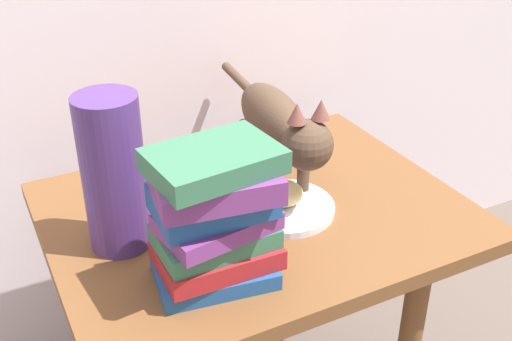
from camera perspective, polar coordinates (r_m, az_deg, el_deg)
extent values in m
cube|color=brown|center=(1.17, 0.00, -4.07)|extent=(0.75, 0.58, 0.03)
cylinder|color=brown|center=(1.44, -12.03, -10.96)|extent=(0.04, 0.04, 0.51)
cylinder|color=brown|center=(1.57, 3.53, -6.47)|extent=(0.04, 0.04, 0.51)
cylinder|color=silver|center=(1.15, 2.56, -3.40)|extent=(0.19, 0.19, 0.01)
ellipsoid|color=#E0BC7A|center=(1.13, 2.33, -2.07)|extent=(0.10, 0.09, 0.05)
cylinder|color=#4C3828|center=(1.17, 4.47, -0.29)|extent=(0.02, 0.02, 0.10)
cylinder|color=#4C3828|center=(1.15, 1.76, -0.82)|extent=(0.02, 0.02, 0.10)
cylinder|color=#4C3828|center=(1.30, 1.49, 2.94)|extent=(0.02, 0.02, 0.10)
cylinder|color=#4C3828|center=(1.28, -0.99, 2.52)|extent=(0.02, 0.02, 0.10)
ellipsoid|color=#4C3828|center=(1.19, 1.58, 4.80)|extent=(0.12, 0.27, 0.11)
sphere|color=#4C3828|center=(1.06, 4.74, 2.35)|extent=(0.09, 0.09, 0.09)
cone|color=brown|center=(1.04, 5.97, 5.60)|extent=(0.03, 0.03, 0.03)
cone|color=brown|center=(1.03, 3.76, 5.26)|extent=(0.03, 0.03, 0.03)
cylinder|color=#4C3828|center=(1.36, -1.69, 8.46)|extent=(0.04, 0.16, 0.02)
cube|color=#1E4C8C|center=(0.99, -3.83, -9.15)|extent=(0.20, 0.15, 0.03)
cube|color=maroon|center=(0.97, -3.59, -7.66)|extent=(0.18, 0.13, 0.03)
cube|color=#336B4C|center=(0.95, -3.76, -6.01)|extent=(0.18, 0.11, 0.03)
cube|color=#72337A|center=(0.93, -3.58, -4.71)|extent=(0.18, 0.13, 0.03)
cube|color=#1E4C8C|center=(0.92, -3.97, -2.72)|extent=(0.18, 0.12, 0.04)
cube|color=#72337A|center=(0.88, -3.78, -1.15)|extent=(0.19, 0.15, 0.04)
cube|color=#336B4C|center=(0.86, -3.90, 0.88)|extent=(0.19, 0.14, 0.03)
cylinder|color=#4C2D72|center=(1.02, -12.90, -0.31)|extent=(0.10, 0.10, 0.27)
cylinder|color=silver|center=(1.23, -11.94, 0.15)|extent=(0.07, 0.07, 0.08)
cylinder|color=silver|center=(1.24, -11.84, -0.68)|extent=(0.06, 0.06, 0.04)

